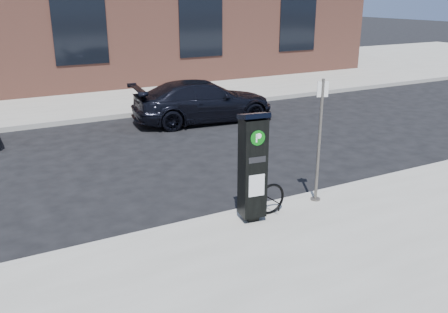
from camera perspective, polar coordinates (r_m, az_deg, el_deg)
ground at (r=8.55m, az=1.64°, el=-7.32°), size 120.00×120.00×0.00m
sidewalk_far at (r=21.33m, az=-17.43°, el=8.05°), size 60.00×12.00×0.15m
curb_near at (r=8.50m, az=1.71°, el=-6.92°), size 60.00×0.12×0.16m
curb_far at (r=15.61m, az=-13.08°, el=4.69°), size 60.00×0.12×0.16m
parking_kiosk at (r=7.77m, az=3.47°, el=-1.14°), size 0.48×0.43×1.89m
sign_pole at (r=8.65m, az=11.38°, el=1.70°), size 0.19×0.18×2.26m
bike_rack at (r=8.27m, az=5.67°, el=-5.12°), size 0.56×0.08×0.56m
car_dark at (r=14.83m, az=-2.49°, el=6.68°), size 4.56×2.20×1.28m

